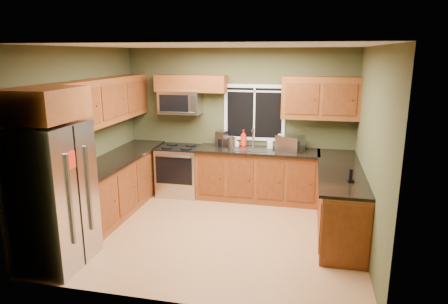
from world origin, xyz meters
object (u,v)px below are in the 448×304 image
at_px(range, 180,170).
at_px(paper_towel_roll, 281,142).
at_px(coffee_maker, 222,139).
at_px(soap_bottle_a, 244,138).
at_px(refrigerator, 53,196).
at_px(kettle, 232,143).
at_px(microwave, 180,102).
at_px(toaster_oven, 290,143).
at_px(soap_bottle_c, 235,143).
at_px(cordless_phone, 350,178).
at_px(soap_bottle_b, 270,143).

bearing_deg(range, paper_towel_roll, 3.66).
bearing_deg(coffee_maker, soap_bottle_a, 14.73).
distance_m(range, soap_bottle_a, 1.35).
bearing_deg(soap_bottle_a, refrigerator, -121.79).
bearing_deg(kettle, refrigerator, -121.69).
distance_m(microwave, toaster_oven, 2.13).
bearing_deg(soap_bottle_a, coffee_maker, -165.27).
height_order(toaster_oven, soap_bottle_c, toaster_oven).
xyz_separation_m(refrigerator, range, (0.69, 2.77, -0.43)).
height_order(refrigerator, toaster_oven, refrigerator).
relative_size(coffee_maker, cordless_phone, 1.54).
relative_size(toaster_oven, cordless_phone, 2.87).
relative_size(soap_bottle_b, cordless_phone, 1.00).
bearing_deg(kettle, soap_bottle_c, 62.34).
xyz_separation_m(refrigerator, coffee_maker, (1.47, 2.90, 0.17)).
distance_m(microwave, soap_bottle_b, 1.80).
height_order(range, coffee_maker, coffee_maker).
xyz_separation_m(microwave, soap_bottle_b, (1.66, 0.02, -0.70)).
height_order(toaster_oven, kettle, toaster_oven).
relative_size(refrigerator, toaster_oven, 3.45).
relative_size(refrigerator, microwave, 2.37).
bearing_deg(coffee_maker, soap_bottle_c, -13.92).
relative_size(soap_bottle_b, soap_bottle_c, 0.98).
distance_m(toaster_oven, soap_bottle_b, 0.38).
bearing_deg(refrigerator, range, 76.03).
distance_m(refrigerator, soap_bottle_b, 3.76).
height_order(kettle, soap_bottle_a, soap_bottle_a).
xyz_separation_m(microwave, soap_bottle_c, (1.05, -0.07, -0.70)).
bearing_deg(coffee_maker, kettle, -36.48).
relative_size(coffee_maker, kettle, 1.12).
xyz_separation_m(kettle, soap_bottle_a, (0.17, 0.26, 0.04)).
bearing_deg(range, soap_bottle_a, 11.14).
height_order(kettle, paper_towel_roll, paper_towel_roll).
relative_size(refrigerator, coffee_maker, 6.41).
xyz_separation_m(coffee_maker, paper_towel_roll, (1.08, -0.01, 0.01)).
xyz_separation_m(paper_towel_roll, soap_bottle_c, (-0.81, -0.06, -0.04)).
bearing_deg(coffee_maker, range, -170.69).
bearing_deg(toaster_oven, refrigerator, -133.88).
relative_size(toaster_oven, soap_bottle_a, 1.72).
bearing_deg(soap_bottle_c, refrigerator, -121.56).
height_order(toaster_oven, soap_bottle_a, soap_bottle_a).
xyz_separation_m(toaster_oven, paper_towel_roll, (-0.16, 0.06, 0.00)).
distance_m(refrigerator, cordless_phone, 3.80).
height_order(range, cordless_phone, cordless_phone).
distance_m(range, coffee_maker, 0.99).
distance_m(microwave, coffee_maker, 1.02).
relative_size(soap_bottle_a, cordless_phone, 1.67).
bearing_deg(paper_towel_roll, microwave, 179.48).
relative_size(paper_towel_roll, soap_bottle_b, 1.66).
xyz_separation_m(microwave, kettle, (1.00, -0.17, -0.67)).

